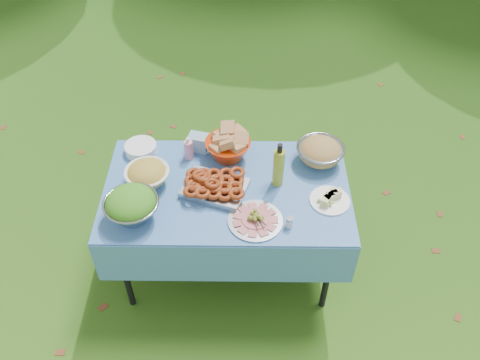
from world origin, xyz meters
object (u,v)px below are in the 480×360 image
Objects in this scene: oil_bottle at (279,165)px; picnic_table at (228,229)px; pasta_bowl_steel at (320,152)px; plate_stack at (141,148)px; bread_bowl at (228,145)px; charcuterie_platter at (255,217)px; salad_bowl at (131,205)px.

picnic_table is at bearing -171.30° from oil_bottle.
pasta_bowl_steel is (0.57, 0.25, 0.46)m from picnic_table.
bread_bowl is (0.56, -0.04, 0.07)m from plate_stack.
charcuterie_platter reaches higher than picnic_table.
salad_bowl is at bearing 178.18° from charcuterie_platter.
charcuterie_platter is at bearing -114.18° from oil_bottle.
salad_bowl is (-0.51, -0.24, 0.48)m from picnic_table.
charcuterie_platter is (0.72, -0.57, 0.01)m from plate_stack.
plate_stack is (-0.56, 0.32, 0.41)m from picnic_table.
oil_bottle is at bearing -17.46° from plate_stack.
pasta_bowl_steel is (0.57, -0.03, -0.02)m from bread_bowl.
salad_bowl is at bearing -156.16° from pasta_bowl_steel.
oil_bottle is (0.30, -0.23, 0.06)m from bread_bowl.
bread_bowl is at bearing 176.80° from pasta_bowl_steel.
oil_bottle is at bearing -143.56° from pasta_bowl_steel.
bread_bowl is at bearing 142.72° from oil_bottle.
plate_stack is 1.13m from pasta_bowl_steel.
salad_bowl reaches higher than charcuterie_platter.
oil_bottle reaches higher than pasta_bowl_steel.
charcuterie_platter reaches higher than plate_stack.
bread_bowl reaches higher than charcuterie_platter.
picnic_table is at bearing -90.41° from bread_bowl.
charcuterie_platter is 1.02× the size of oil_bottle.
plate_stack is at bearing 141.55° from charcuterie_platter.
charcuterie_platter is (0.17, -0.53, -0.06)m from bread_bowl.
bread_bowl reaches higher than picnic_table.
bread_bowl is 0.57m from pasta_bowl_steel.
bread_bowl is at bearing 44.81° from salad_bowl.
oil_bottle reaches higher than plate_stack.
bread_bowl is 0.98× the size of pasta_bowl_steel.
salad_bowl reaches higher than pasta_bowl_steel.
pasta_bowl_steel is at bearing -3.65° from plate_stack.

